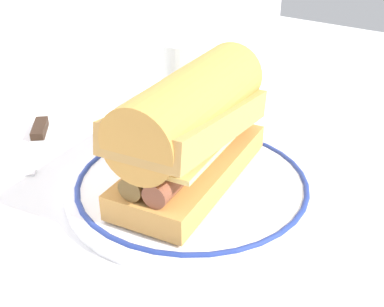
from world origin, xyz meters
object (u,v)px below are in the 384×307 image
sausage_sandwich (192,126)px  butter_knife (37,140)px  plate (192,184)px  drinking_glass (182,82)px

sausage_sandwich → butter_knife: bearing=87.5°
plate → butter_knife: (-0.03, 0.22, -0.00)m
butter_knife → plate: bearing=-81.3°
sausage_sandwich → butter_knife: (-0.03, 0.22, -0.07)m
plate → butter_knife: bearing=98.7°
sausage_sandwich → drinking_glass: 0.21m
sausage_sandwich → drinking_glass: sausage_sandwich is taller
plate → drinking_glass: drinking_glass is taller
plate → sausage_sandwich: 0.07m
plate → drinking_glass: bearing=41.7°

